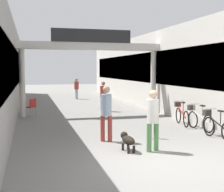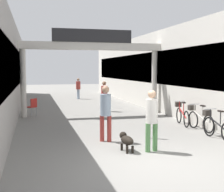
{
  "view_description": "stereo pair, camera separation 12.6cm",
  "coord_description": "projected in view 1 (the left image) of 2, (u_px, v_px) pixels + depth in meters",
  "views": [
    {
      "loc": [
        -3.01,
        -7.0,
        2.33
      ],
      "look_at": [
        0.0,
        4.36,
        1.3
      ],
      "focal_mm": 50.0,
      "sensor_mm": 36.0,
      "label": 1
    },
    {
      "loc": [
        -2.89,
        -7.04,
        2.33
      ],
      "look_at": [
        0.0,
        4.36,
        1.3
      ],
      "focal_mm": 50.0,
      "sensor_mm": 36.0,
      "label": 2
    }
  ],
  "objects": [
    {
      "name": "bicycle_red_third",
      "position": [
        181.0,
        114.0,
        12.99
      ],
      "size": [
        0.47,
        1.67,
        0.98
      ],
      "color": "black",
      "rests_on": "ground_plane"
    },
    {
      "name": "bicycle_black_nearest",
      "position": [
        216.0,
        126.0,
        10.41
      ],
      "size": [
        0.46,
        1.69,
        0.98
      ],
      "color": "black",
      "rests_on": "ground_plane"
    },
    {
      "name": "storefront_right",
      "position": [
        164.0,
        71.0,
        19.42
      ],
      "size": [
        3.0,
        26.0,
        4.36
      ],
      "color": "beige",
      "rests_on": "ground_plane"
    },
    {
      "name": "pedestrian_with_dog",
      "position": [
        153.0,
        116.0,
        8.73
      ],
      "size": [
        0.41,
        0.41,
        1.74
      ],
      "color": "#4C7F47",
      "rests_on": "ground_plane"
    },
    {
      "name": "dog_on_leash",
      "position": [
        127.0,
        140.0,
        8.81
      ],
      "size": [
        0.35,
        0.72,
        0.52
      ],
      "color": "black",
      "rests_on": "ground_plane"
    },
    {
      "name": "arcade_sign_gateway",
      "position": [
        91.0,
        55.0,
        15.54
      ],
      "size": [
        7.4,
        0.47,
        4.27
      ],
      "color": "beige",
      "rests_on": "ground_plane"
    },
    {
      "name": "bicycle_silver_second",
      "position": [
        199.0,
        118.0,
        11.89
      ],
      "size": [
        0.46,
        1.69,
        0.98
      ],
      "color": "black",
      "rests_on": "ground_plane"
    },
    {
      "name": "pedestrian_carrying_crate",
      "position": [
        103.0,
        94.0,
        17.04
      ],
      "size": [
        0.44,
        0.44,
        1.65
      ],
      "color": "#A5BFE0",
      "rests_on": "ground_plane"
    },
    {
      "name": "pedestrian_companion",
      "position": [
        106.0,
        110.0,
        9.92
      ],
      "size": [
        0.46,
        0.46,
        1.79
      ],
      "color": "#99332D",
      "rests_on": "ground_plane"
    },
    {
      "name": "cafe_chair_red_nearer",
      "position": [
        31.0,
        106.0,
        15.12
      ],
      "size": [
        0.57,
        0.57,
        0.89
      ],
      "color": "gray",
      "rests_on": "ground_plane"
    },
    {
      "name": "pedestrian_elderly_walking",
      "position": [
        77.0,
        87.0,
        23.99
      ],
      "size": [
        0.38,
        0.4,
        1.61
      ],
      "color": "#8C9EB2",
      "rests_on": "ground_plane"
    },
    {
      "name": "bollard_post_metal",
      "position": [
        150.0,
        123.0,
        10.45
      ],
      "size": [
        0.1,
        0.1,
        1.03
      ],
      "color": "gray",
      "rests_on": "ground_plane"
    },
    {
      "name": "ground_plane",
      "position": [
        157.0,
        163.0,
        7.72
      ],
      "size": [
        80.0,
        80.0,
        0.0
      ],
      "primitive_type": "plane",
      "color": "gray"
    }
  ]
}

